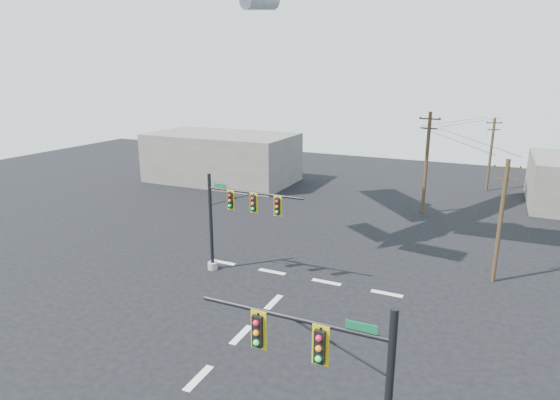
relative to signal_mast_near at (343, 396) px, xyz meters
The scene contains 9 objects.
ground 9.11m from the signal_mast_near, 157.76° to the left, with size 120.00×120.00×0.00m, color black.
lane_markings 12.03m from the signal_mast_near, 132.16° to the left, with size 14.00×21.20×0.01m.
signal_mast_near is the anchor object (origin of this frame).
signal_mast_far 18.25m from the signal_mast_near, 130.97° to the left, with size 7.20×0.76×6.90m.
utility_pole_a 20.36m from the signal_mast_near, 77.61° to the left, with size 1.65×0.28×8.26m.
utility_pole_b 34.09m from the signal_mast_near, 93.74° to the left, with size 2.00×0.41×9.90m.
utility_pole_c 46.74m from the signal_mast_near, 85.96° to the left, with size 1.66×0.72×8.48m.
power_lines 33.55m from the signal_mast_near, 88.59° to the left, with size 8.24×26.76×0.13m.
building_left 47.12m from the signal_mast_near, 125.96° to the left, with size 18.00×10.00×6.00m, color slate.
Camera 1 is at (11.02, -15.17, 13.48)m, focal length 30.00 mm.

